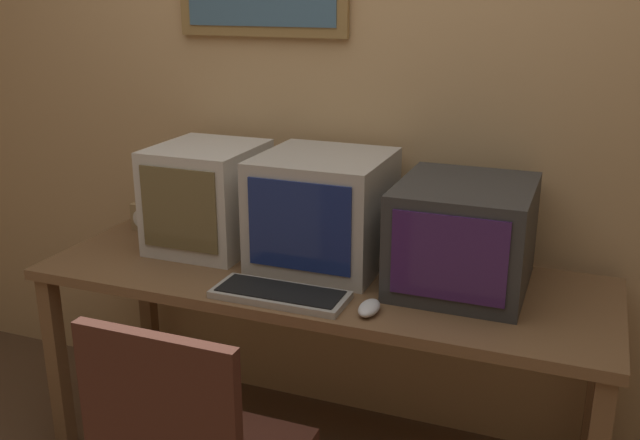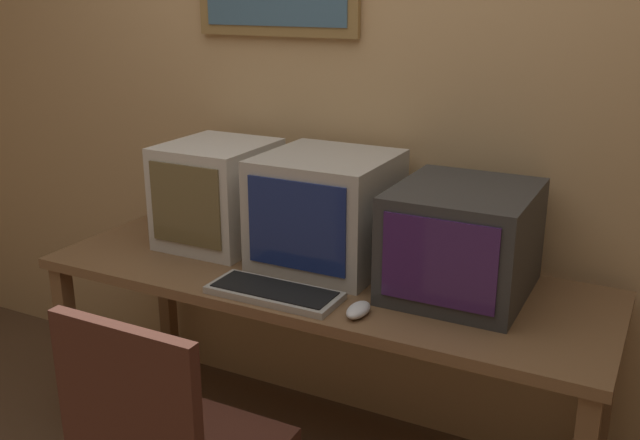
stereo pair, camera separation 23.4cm
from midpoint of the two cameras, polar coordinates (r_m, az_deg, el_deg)
wall_back at (r=2.63m, az=6.71°, el=9.99°), size 8.00×0.08×2.60m
desk at (r=2.44m, az=2.76°, el=-6.12°), size 1.92×0.67×0.75m
monitor_left at (r=2.66m, az=-5.68°, el=2.08°), size 0.36×0.40×0.38m
monitor_center at (r=2.44m, az=3.29°, el=0.74°), size 0.43×0.44×0.39m
monitor_right at (r=2.28m, az=14.22°, el=-1.65°), size 0.41×0.48×0.34m
keyboard_main at (r=2.24m, az=-0.69°, el=-5.88°), size 0.43×0.17×0.03m
mouse_near_keyboard at (r=2.12m, az=6.28°, el=-7.23°), size 0.06×0.11×0.04m
desk_clock at (r=2.94m, az=-10.25°, el=0.64°), size 0.11×0.06×0.11m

